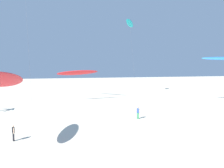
% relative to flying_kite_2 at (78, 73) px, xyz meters
% --- Properties ---
extents(flying_kite_2, '(8.89, 10.66, 6.85)m').
position_rel_flying_kite_2_xyz_m(flying_kite_2, '(0.00, 0.00, 0.00)').
color(flying_kite_2, red).
rests_on(flying_kite_2, ground).
extents(flying_kite_3, '(3.90, 8.12, 7.27)m').
position_rel_flying_kite_2_xyz_m(flying_kite_3, '(-10.23, -26.73, 0.09)').
color(flying_kite_3, red).
rests_on(flying_kite_3, ground).
extents(flying_kite_4, '(7.26, 8.31, 9.40)m').
position_rel_flying_kite_2_xyz_m(flying_kite_4, '(27.41, -10.10, 2.84)').
color(flying_kite_4, blue).
rests_on(flying_kite_4, ground).
extents(flying_kite_5, '(3.91, 10.48, 19.53)m').
position_rel_flying_kite_2_xyz_m(flying_kite_5, '(14.62, 8.69, 12.31)').
color(flying_kite_5, '#19B2B7').
rests_on(flying_kite_5, ground).
extents(person_foreground_walker, '(0.45, 0.32, 1.72)m').
position_rel_flying_kite_2_xyz_m(person_foreground_walker, '(5.70, -18.54, -5.11)').
color(person_foreground_walker, '#338E56').
rests_on(person_foreground_walker, ground).
extents(person_far_watcher, '(0.28, 0.49, 1.60)m').
position_rel_flying_kite_2_xyz_m(person_far_watcher, '(-9.72, -24.18, -5.18)').
color(person_far_watcher, black).
rests_on(person_far_watcher, ground).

